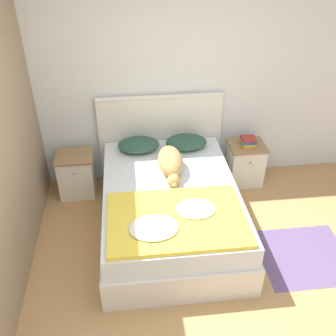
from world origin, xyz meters
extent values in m
plane|color=tan|center=(0.00, 0.00, 0.00)|extent=(16.00, 16.00, 0.00)
cube|color=silver|center=(0.00, 2.13, 1.27)|extent=(9.00, 0.06, 2.55)
cube|color=gray|center=(-1.55, 1.05, 1.27)|extent=(0.06, 3.10, 2.55)
cube|color=silver|center=(-0.09, 1.03, 0.17)|extent=(1.43, 2.01, 0.34)
cube|color=silver|center=(-0.09, 1.03, 0.46)|extent=(1.37, 1.95, 0.24)
cube|color=silver|center=(-0.09, 2.06, 0.56)|extent=(1.51, 0.04, 1.12)
cylinder|color=silver|center=(-0.09, 2.06, 1.12)|extent=(1.51, 0.06, 0.06)
cube|color=silver|center=(-1.14, 1.83, 0.26)|extent=(0.41, 0.36, 0.51)
cube|color=#937047|center=(-1.14, 1.83, 0.53)|extent=(0.44, 0.39, 0.03)
sphere|color=#937047|center=(-1.14, 1.64, 0.40)|extent=(0.02, 0.02, 0.02)
cube|color=silver|center=(0.96, 1.83, 0.26)|extent=(0.41, 0.36, 0.51)
cube|color=#937047|center=(0.96, 1.83, 0.53)|extent=(0.44, 0.39, 0.03)
sphere|color=#937047|center=(0.96, 1.64, 0.40)|extent=(0.02, 0.02, 0.02)
ellipsoid|color=#284C3D|center=(-0.37, 1.81, 0.64)|extent=(0.49, 0.36, 0.13)
ellipsoid|color=#284C3D|center=(0.19, 1.81, 0.64)|extent=(0.49, 0.36, 0.13)
cube|color=yellow|center=(-0.09, 0.51, 0.60)|extent=(1.26, 0.87, 0.04)
ellipsoid|color=silver|center=(-0.31, 0.38, 0.63)|extent=(0.44, 0.35, 0.04)
ellipsoid|color=silver|center=(0.10, 0.60, 0.63)|extent=(0.38, 0.30, 0.03)
ellipsoid|color=tan|center=(-0.05, 1.34, 0.69)|extent=(0.27, 0.52, 0.23)
sphere|color=tan|center=(-0.05, 1.05, 0.64)|extent=(0.14, 0.14, 0.14)
ellipsoid|color=tan|center=(-0.05, 0.99, 0.63)|extent=(0.06, 0.08, 0.06)
cone|color=tan|center=(-0.09, 1.06, 0.69)|extent=(0.04, 0.04, 0.05)
cone|color=tan|center=(-0.01, 1.06, 0.69)|extent=(0.04, 0.04, 0.05)
ellipsoid|color=tan|center=(-0.01, 1.56, 0.63)|extent=(0.16, 0.23, 0.08)
cube|color=orange|center=(0.96, 1.84, 0.55)|extent=(0.15, 0.23, 0.02)
cube|color=gold|center=(0.96, 1.83, 0.58)|extent=(0.17, 0.21, 0.03)
cube|color=#285689|center=(0.96, 1.84, 0.60)|extent=(0.18, 0.22, 0.02)
cube|color=#AD2D28|center=(0.97, 1.84, 0.62)|extent=(0.18, 0.18, 0.02)
cube|color=#604C75|center=(1.23, 0.47, 0.00)|extent=(0.90, 0.83, 0.00)
camera|label=1|loc=(-0.48, -2.18, 2.99)|focal=42.00mm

